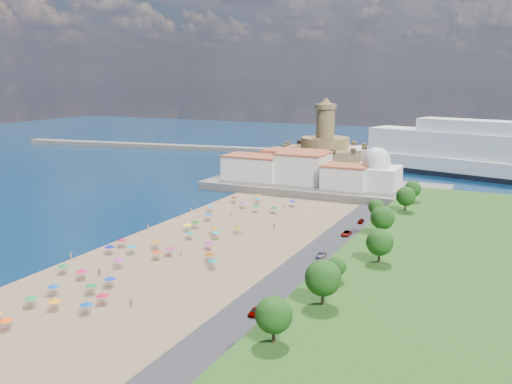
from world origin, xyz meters
The scene contains 12 objects.
ground centered at (0.00, 0.00, 0.00)m, with size 700.00×700.00×0.00m, color #071938.
terrace centered at (10.00, 73.00, 1.50)m, with size 90.00×36.00×3.00m, color #59544C.
jetty centered at (-12.00, 108.00, 1.20)m, with size 18.00×70.00×2.40m, color #59544C.
breakwater centered at (-110.00, 153.00, 1.30)m, with size 200.00×7.00×2.60m, color #59544C.
waterfront_buildings centered at (-3.05, 73.64, 7.88)m, with size 57.00×29.00×11.00m.
domed_building centered at (30.00, 71.00, 8.97)m, with size 16.00×16.00×15.00m.
fortress centered at (-12.00, 138.00, 6.68)m, with size 40.00×40.00×32.40m.
cruise_ship centered at (64.97, 128.99, 8.83)m, with size 137.17×55.19×29.83m.
beach_parasols centered at (-1.23, -12.73, 2.15)m, with size 31.54×115.29×2.20m.
beachgoers centered at (-2.07, 0.20, 1.11)m, with size 33.79×99.77×1.84m.
parked_cars centered at (36.00, -0.32, 1.34)m, with size 2.48×75.99×1.38m.
hillside_trees centered at (49.05, -12.29, 10.19)m, with size 14.15×107.71×7.79m.
Camera 1 is at (77.93, -130.14, 43.55)m, focal length 40.00 mm.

